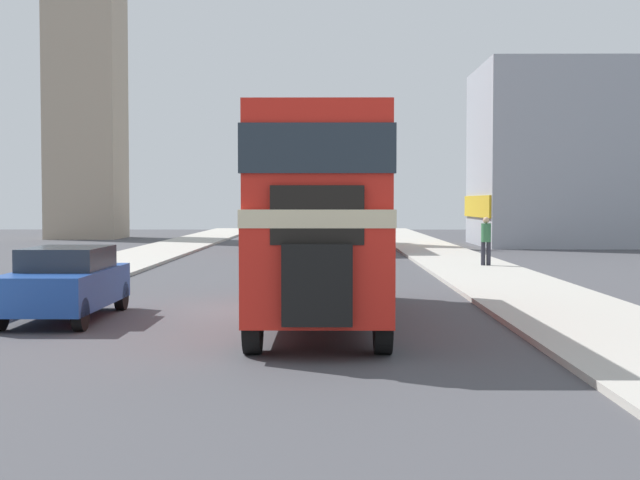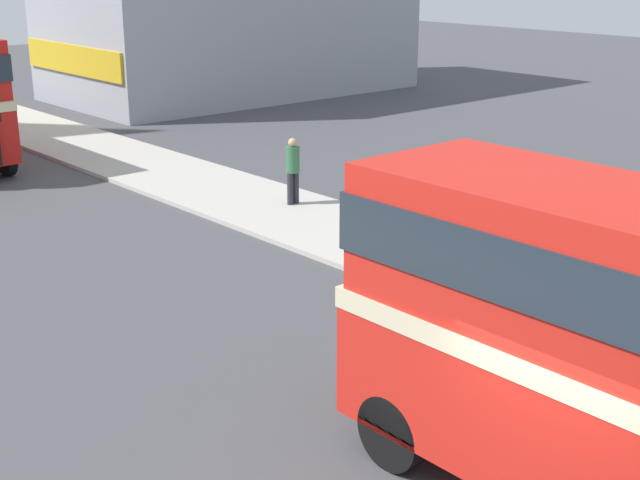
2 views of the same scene
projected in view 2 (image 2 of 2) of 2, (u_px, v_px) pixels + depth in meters
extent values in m
cylinder|color=black|center=(392.00, 432.00, 11.71)|extent=(0.28, 1.05, 1.05)
cylinder|color=black|center=(492.00, 383.00, 13.02)|extent=(0.28, 1.05, 1.05)
cylinder|color=black|center=(6.00, 158.00, 27.15)|extent=(0.28, 1.05, 1.05)
cylinder|color=#282833|center=(290.00, 189.00, 23.58)|extent=(0.16, 0.16, 0.86)
cylinder|color=#282833|center=(296.00, 188.00, 23.71)|extent=(0.16, 0.16, 0.86)
cylinder|color=#336B42|center=(293.00, 160.00, 23.40)|extent=(0.36, 0.36, 0.68)
sphere|color=tan|center=(293.00, 142.00, 23.26)|extent=(0.23, 0.23, 0.23)
cube|color=gold|center=(73.00, 59.00, 37.42)|extent=(0.12, 8.32, 1.21)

